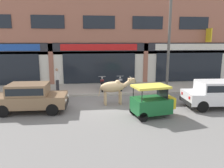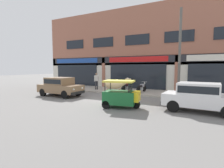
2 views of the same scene
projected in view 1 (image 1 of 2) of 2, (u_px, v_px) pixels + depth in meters
ground_plane at (106, 105)px, 12.24m from camera, size 90.00×90.00×0.00m
sidewalk at (101, 89)px, 16.21m from camera, size 19.00×3.78×0.13m
shop_building at (99, 36)px, 17.54m from camera, size 23.00×1.40×8.30m
cow at (114, 87)px, 12.26m from camera, size 2.15×0.64×1.61m
car_0 at (217, 93)px, 11.69m from camera, size 3.68×1.78×1.46m
car_1 at (30, 96)px, 11.01m from camera, size 3.64×1.68×1.46m
auto_rickshaw at (152, 103)px, 10.34m from camera, size 2.10×1.45×1.52m
motorcycle_0 at (102, 84)px, 15.49m from camera, size 0.52×1.81×0.88m
motorcycle_1 at (121, 84)px, 15.69m from camera, size 0.52×1.81×0.88m
pedestrian at (57, 77)px, 14.89m from camera, size 0.32×0.45×1.60m
utility_pole at (169, 46)px, 14.55m from camera, size 0.18×0.18×6.23m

